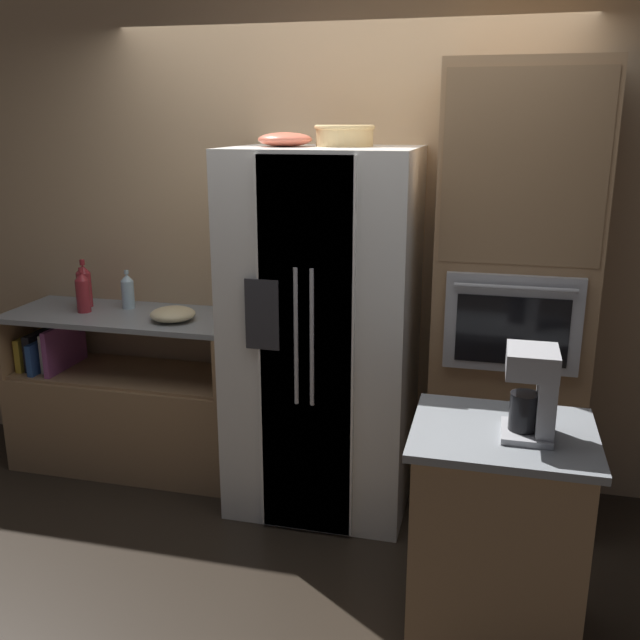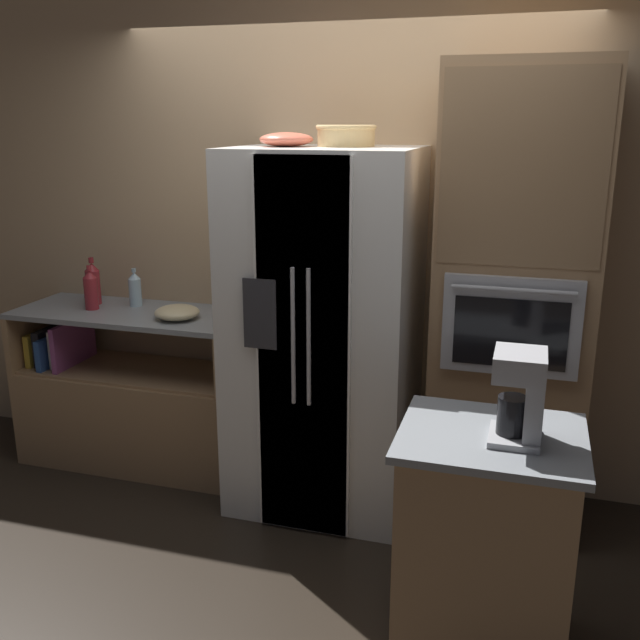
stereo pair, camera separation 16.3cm
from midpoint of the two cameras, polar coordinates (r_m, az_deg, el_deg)
The scene contains 13 objects.
ground_plane at distance 4.02m, azimuth -1.11°, elevation -14.21°, with size 20.00×20.00×0.00m, color black.
wall_back at distance 3.99m, azimuth 0.57°, elevation 6.97°, with size 12.00×0.06×2.80m.
counter_left at distance 4.45m, azimuth -16.03°, elevation -6.88°, with size 1.36×0.56×0.94m.
refrigerator at distance 3.70m, azimuth -0.90°, elevation -1.05°, with size 0.92×0.80×1.88m.
wall_oven at distance 3.62m, azimuth 13.86°, elevation 1.33°, with size 0.74×0.65×2.27m.
island_counter at distance 2.93m, azimuth 12.27°, elevation -16.68°, with size 0.67×0.59×0.91m.
wicker_basket at distance 3.60m, azimuth 0.64°, elevation 14.60°, with size 0.30×0.30×0.10m.
fruit_bowl at distance 3.59m, azimuth -4.16°, elevation 14.21°, with size 0.26×0.26×0.07m.
bottle_tall at distance 4.45m, azimuth -19.35°, elevation 2.61°, with size 0.08×0.08×0.28m.
bottle_short at distance 4.34m, azimuth -16.18°, elevation 2.24°, with size 0.07×0.07×0.23m.
bottle_wide at distance 4.33m, azimuth -19.48°, elevation 2.11°, with size 0.08×0.08×0.26m.
mixing_bowl at distance 4.02m, azimuth -12.84°, elevation 0.46°, with size 0.25×0.25×0.08m.
coffee_maker at distance 2.62m, azimuth 15.18°, elevation -5.39°, with size 0.18×0.21×0.33m.
Camera 1 is at (0.84, -3.38, 2.01)m, focal length 40.00 mm.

